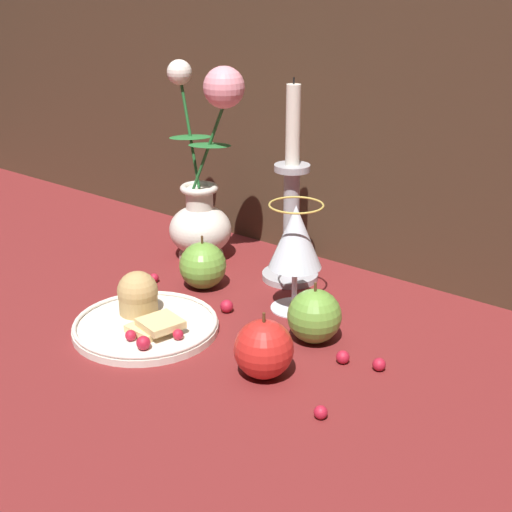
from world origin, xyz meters
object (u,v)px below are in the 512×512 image
Objects in this scene: candlestick at (291,214)px; apple_at_table_edge at (264,349)px; apple_near_glass at (203,265)px; apple_beside_vase at (314,316)px; plate_with_pastries at (144,316)px; vase at (203,197)px; wine_glass at (295,241)px.

apple_at_table_edge is (0.15, -0.26, -0.07)m from candlestick.
apple_beside_vase is at bearing -8.87° from apple_near_glass.
plate_with_pastries is 2.35× the size of apple_at_table_edge.
plate_with_pastries is at bearing -178.98° from apple_at_table_edge.
vase reaches higher than plate_with_pastries.
candlestick reaches higher than plate_with_pastries.
vase is at bearing 131.20° from apple_near_glass.
apple_beside_vase and apple_at_table_edge have the same top height.
apple_at_table_edge is (0.31, -0.24, -0.08)m from vase.
apple_at_table_edge is at bearing -37.04° from vase.
candlestick is at bearing 119.89° from apple_at_table_edge.
vase is 3.90× the size of apple_beside_vase.
plate_with_pastries is 0.24m from wine_glass.
vase is at bearing 113.61° from plate_with_pastries.
vase reaches higher than apple_near_glass.
vase is 0.16m from candlestick.
plate_with_pastries is 2.34× the size of apple_near_glass.
apple_at_table_edge is at bearing -65.47° from wine_glass.
wine_glass is at bearing 140.92° from apple_beside_vase.
apple_at_table_edge is (0.21, 0.00, 0.02)m from plate_with_pastries.
vase is 0.28m from plate_with_pastries.
plate_with_pastries is 1.25× the size of wine_glass.
candlestick is 0.31m from apple_at_table_edge.
apple_near_glass is at bearing -127.38° from candlestick.
apple_near_glass is (-0.03, 0.15, 0.02)m from plate_with_pastries.
candlestick is at bearing 134.78° from apple_beside_vase.
vase is at bearing 142.96° from apple_at_table_edge.
candlestick is 3.72× the size of apple_near_glass.
wine_glass is at bearing 114.53° from apple_at_table_edge.
apple_at_table_edge is at bearing -60.11° from candlestick.
candlestick is 3.75× the size of apple_beside_vase.
apple_near_glass is (-0.16, -0.03, -0.07)m from wine_glass.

